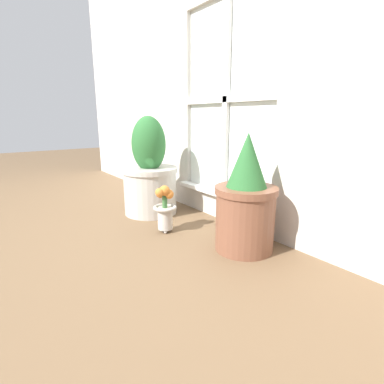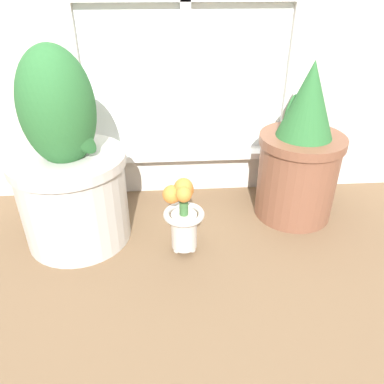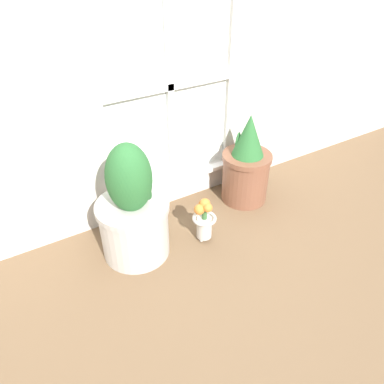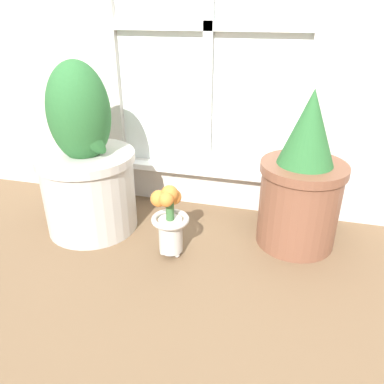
# 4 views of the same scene
# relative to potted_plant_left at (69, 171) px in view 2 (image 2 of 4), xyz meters

# --- Properties ---
(ground_plane) EXTENTS (10.00, 10.00, 0.00)m
(ground_plane) POSITION_rel_potted_plant_left_xyz_m (0.39, -0.19, -0.26)
(ground_plane) COLOR brown
(potted_plant_left) EXTENTS (0.37, 0.37, 0.64)m
(potted_plant_left) POSITION_rel_potted_plant_left_xyz_m (0.00, 0.00, 0.00)
(potted_plant_left) COLOR #B7B2A8
(potted_plant_left) RESTS_ON ground_plane
(potted_plant_right) EXTENTS (0.30, 0.30, 0.57)m
(potted_plant_right) POSITION_rel_potted_plant_left_xyz_m (0.78, 0.09, -0.02)
(potted_plant_right) COLOR brown
(potted_plant_right) RESTS_ON ground_plane
(flower_vase) EXTENTS (0.13, 0.13, 0.27)m
(flower_vase) POSITION_rel_potted_plant_left_xyz_m (0.36, -0.10, -0.12)
(flower_vase) COLOR #BCB7AD
(flower_vase) RESTS_ON ground_plane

